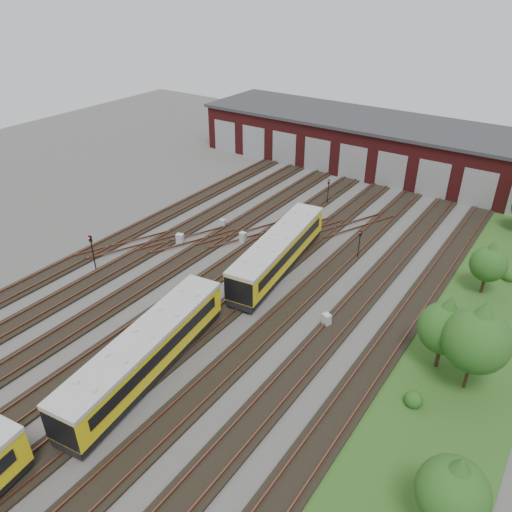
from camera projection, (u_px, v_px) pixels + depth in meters
The scene contains 20 objects.
ground at pixel (183, 321), 37.97m from camera, with size 120.00×120.00×0.00m, color #484542.
track_network at pixel (186, 315), 38.42m from camera, with size 30.40×70.00×0.33m.
maintenance_shed at pixel (387, 146), 64.84m from camera, with size 51.00×12.50×6.35m.
grass_verge at pixel (475, 342), 35.77m from camera, with size 8.00×55.00×0.05m, color #1E4517.
metro_train at pixel (146, 352), 32.10m from camera, with size 4.51×46.80×3.01m.
signal_mast_0 at pixel (92, 249), 43.21m from camera, with size 0.28×0.27×3.46m.
signal_mast_1 at pixel (205, 293), 38.20m from camera, with size 0.25×0.24×2.69m.
signal_mast_2 at pixel (328, 189), 55.70m from camera, with size 0.28×0.27×2.95m.
signal_mast_3 at pixel (359, 241), 45.20m from camera, with size 0.25×0.23×2.86m.
relay_cabinet_0 at pixel (180, 239), 48.17m from camera, with size 0.67×0.56×1.12m, color #B7B8BC.
relay_cabinet_1 at pixel (243, 237), 48.66m from camera, with size 0.61×0.51×1.02m, color #B7B8BC.
relay_cabinet_2 at pixel (223, 224), 51.35m from camera, with size 0.54×0.45×0.91m, color #B7B8BC.
relay_cabinet_3 at pixel (303, 234), 49.32m from camera, with size 0.53×0.44×0.89m, color #B7B8BC.
relay_cabinet_4 at pixel (326, 320), 37.25m from camera, with size 0.61×0.51×1.02m, color #B7B8BC.
tree_1 at pixel (490, 260), 39.73m from camera, with size 2.93×2.93×4.86m.
tree_2 at pixel (478, 334), 29.79m from camera, with size 4.09×4.09×6.78m.
tree_3 at pixel (446, 323), 31.83m from camera, with size 3.45×3.45×5.72m.
tree_4 at pixel (454, 487), 21.96m from camera, with size 3.30×3.30×5.47m.
bush_0 at pixel (414, 398), 30.46m from camera, with size 1.13×1.13×1.13m, color #204814.
bush_1 at pixel (510, 274), 42.66m from camera, with size 1.17×1.17×1.17m, color #204814.
Camera 1 is at (21.82, -21.82, 23.36)m, focal length 35.00 mm.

